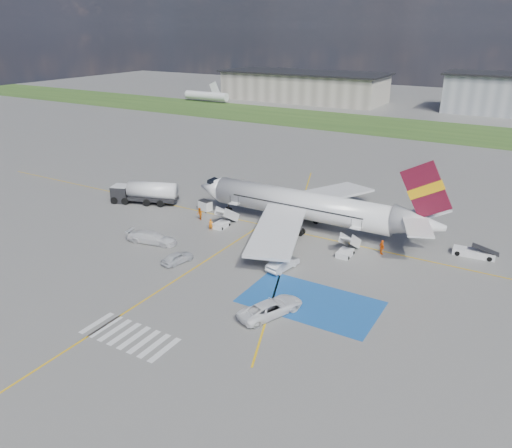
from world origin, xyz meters
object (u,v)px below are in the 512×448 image
at_px(fuel_tanker, 145,194).
at_px(van_white_a, 271,306).
at_px(car_silver_a, 177,258).
at_px(belt_loader, 474,253).
at_px(car_silver_b, 283,263).
at_px(gpu_cart, 205,206).
at_px(van_white_b, 152,236).
at_px(airliner, 310,206).

height_order(fuel_tanker, van_white_a, fuel_tanker).
height_order(fuel_tanker, car_silver_a, fuel_tanker).
xyz_separation_m(belt_loader, van_white_a, (-15.14, -24.47, 0.61)).
xyz_separation_m(car_silver_a, car_silver_b, (11.66, 4.95, 0.07)).
bearing_deg(gpu_cart, car_silver_a, -50.71).
xyz_separation_m(fuel_tanker, car_silver_a, (18.11, -14.38, -0.81)).
height_order(van_white_a, van_white_b, van_white_b).
xyz_separation_m(gpu_cart, car_silver_a, (7.77, -16.36, -0.06)).
xyz_separation_m(car_silver_a, van_white_b, (-6.60, 2.95, 0.32)).
bearing_deg(gpu_cart, van_white_a, -28.15).
height_order(airliner, fuel_tanker, airliner).
bearing_deg(airliner, gpu_cart, -175.10).
distance_m(gpu_cart, van_white_b, 13.46).
distance_m(car_silver_a, van_white_b, 7.24).
bearing_deg(fuel_tanker, car_silver_b, -37.03).
bearing_deg(car_silver_a, airliner, -105.00).
bearing_deg(gpu_cart, belt_loader, 19.50).
height_order(belt_loader, van_white_b, van_white_b).
bearing_deg(belt_loader, gpu_cart, -178.75).
height_order(gpu_cart, car_silver_b, gpu_cart).
relative_size(airliner, van_white_b, 7.11).
height_order(gpu_cart, belt_loader, gpu_cart).
height_order(airliner, van_white_a, airliner).
bearing_deg(belt_loader, car_silver_b, -145.34).
bearing_deg(fuel_tanker, gpu_cart, -8.64).
xyz_separation_m(fuel_tanker, car_silver_b, (29.77, -9.43, -0.75)).
xyz_separation_m(belt_loader, van_white_b, (-36.96, -17.16, 0.62)).
bearing_deg(car_silver_a, car_silver_b, -144.94).
bearing_deg(van_white_a, belt_loader, -99.63).
distance_m(van_white_a, van_white_b, 23.01).
bearing_deg(fuel_tanker, airliner, -12.29).
distance_m(airliner, van_white_a, 23.11).
relative_size(gpu_cart, car_silver_b, 0.49).
relative_size(gpu_cart, car_silver_a, 0.55).
xyz_separation_m(belt_loader, car_silver_b, (-18.70, -15.16, 0.37)).
relative_size(car_silver_b, van_white_b, 0.90).
relative_size(fuel_tanker, car_silver_b, 2.33).
height_order(belt_loader, van_white_a, van_white_a).
relative_size(belt_loader, car_silver_a, 1.31).
height_order(airliner, gpu_cart, airliner).
relative_size(fuel_tanker, gpu_cart, 4.76).
height_order(fuel_tanker, gpu_cart, fuel_tanker).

